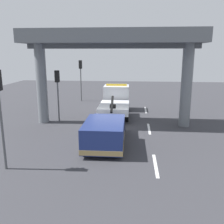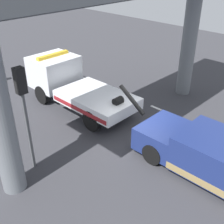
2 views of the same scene
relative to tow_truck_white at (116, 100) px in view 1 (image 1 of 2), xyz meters
name	(u,v)px [view 1 (image 1 of 2)]	position (x,y,z in m)	size (l,w,h in m)	color
ground_plane	(111,128)	(-4.50, -0.01, -1.25)	(60.00, 40.00, 0.10)	#38383D
lane_stripe_west	(156,165)	(-10.50, -2.75, -1.20)	(2.60, 0.16, 0.01)	silver
lane_stripe_mid	(149,129)	(-4.50, -2.75, -1.20)	(2.60, 0.16, 0.01)	silver
lane_stripe_east	(146,110)	(1.50, -2.75, -1.20)	(2.60, 0.16, 0.01)	silver
tow_truck_white	(116,100)	(0.00, 0.00, 0.00)	(7.27, 2.48, 2.46)	white
towed_van_green	(105,132)	(-7.96, -0.01, -0.42)	(5.22, 2.27, 1.58)	navy
overpass_structure	(112,44)	(-3.49, -0.01, 4.70)	(3.60, 12.74, 6.88)	slate
traffic_light_far	(58,84)	(-2.98, 4.28, 1.71)	(0.39, 0.32, 3.99)	#515456
traffic_light_mid	(81,72)	(5.52, 4.28, 2.06)	(0.39, 0.32, 4.49)	#515456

